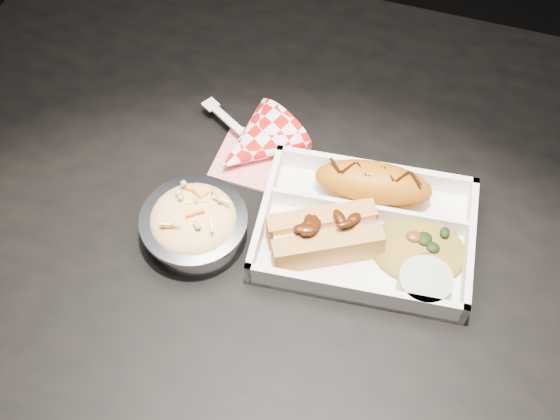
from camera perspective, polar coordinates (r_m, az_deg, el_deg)
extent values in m
cube|color=black|center=(1.57, 2.98, -16.04)|extent=(4.00, 4.00, 0.05)
cube|color=black|center=(0.88, 5.12, -0.76)|extent=(1.20, 0.80, 0.03)
cylinder|color=black|center=(1.52, -13.03, 7.42)|extent=(0.05, 0.05, 0.72)
cube|color=white|center=(0.85, 6.82, -2.17)|extent=(0.27, 0.20, 0.01)
cube|color=white|center=(0.88, 7.72, 3.00)|extent=(0.25, 0.03, 0.04)
cube|color=white|center=(0.79, 6.03, -6.80)|extent=(0.25, 0.03, 0.04)
cube|color=white|center=(0.84, -1.22, -0.18)|extent=(0.03, 0.18, 0.04)
cube|color=white|center=(0.84, 15.06, -3.04)|extent=(0.03, 0.18, 0.04)
cube|color=white|center=(0.85, 7.15, -0.30)|extent=(0.23, 0.03, 0.03)
ellipsoid|color=#B96512|center=(0.85, 7.57, 2.11)|extent=(0.15, 0.07, 0.05)
cube|color=#C28942|center=(0.80, 3.88, -3.17)|extent=(0.12, 0.08, 0.04)
cube|color=#C28942|center=(0.82, 3.36, -1.17)|extent=(0.12, 0.08, 0.04)
cylinder|color=brown|center=(0.80, 3.65, -1.82)|extent=(0.12, 0.08, 0.03)
ellipsoid|color=olive|center=(0.83, 11.31, -2.79)|extent=(0.12, 0.10, 0.03)
cylinder|color=#9EBA8D|center=(0.80, 11.65, -5.95)|extent=(0.06, 0.06, 0.03)
cylinder|color=silver|center=(0.83, -6.92, -1.50)|extent=(0.11, 0.11, 0.04)
cylinder|color=silver|center=(0.82, -7.05, -0.78)|extent=(0.13, 0.13, 0.01)
ellipsoid|color=beige|center=(0.82, -7.05, -0.78)|extent=(0.10, 0.10, 0.04)
cube|color=red|center=(0.91, -1.67, 4.03)|extent=(0.11, 0.09, 0.00)
cone|color=red|center=(0.90, -2.10, 5.27)|extent=(0.14, 0.15, 0.10)
cube|color=white|center=(0.93, -4.32, 7.35)|extent=(0.06, 0.04, 0.00)
cube|color=white|center=(0.95, -5.67, 8.52)|extent=(0.02, 0.02, 0.00)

